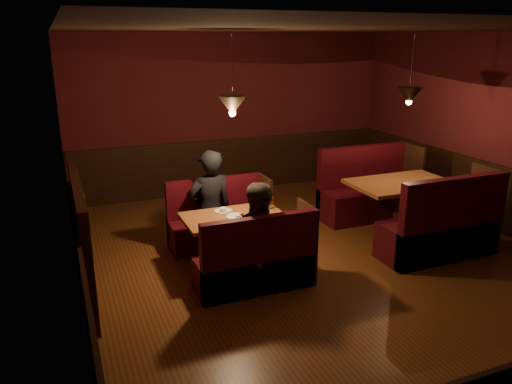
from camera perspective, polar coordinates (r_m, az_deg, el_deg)
name	(u,v)px	position (r m, az deg, el deg)	size (l,w,h in m)	color
room	(305,186)	(6.19, 5.63, 0.67)	(6.02, 7.02, 2.92)	#4C2F12
main_table	(235,227)	(6.31, -2.43, -4.01)	(1.26, 0.77, 0.88)	brown
main_bench_far	(219,224)	(7.03, -4.26, -3.70)	(1.39, 0.50, 0.95)	black
main_bench_near	(257,266)	(5.79, 0.16, -8.41)	(1.39, 0.50, 0.95)	black
second_table	(400,196)	(7.54, 16.17, -0.42)	(1.46, 0.93, 0.82)	brown
second_bench_far	(367,195)	(8.30, 12.57, -0.30)	(1.61, 0.60, 1.15)	black
second_bench_near	(443,232)	(7.02, 20.54, -4.26)	(1.61, 0.60, 1.15)	black
diner_a	(210,188)	(6.76, -5.32, 0.50)	(0.63, 0.42, 1.74)	black
diner_b	(263,221)	(5.70, 0.79, -3.38)	(0.78, 0.61, 1.60)	#39322E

